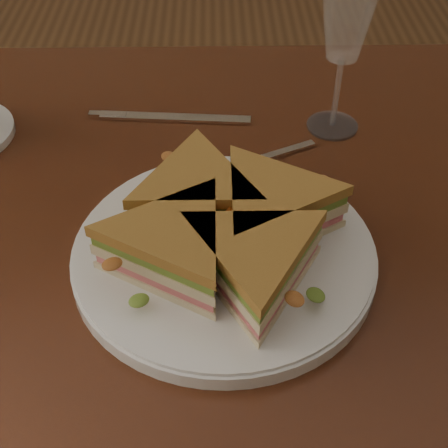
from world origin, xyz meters
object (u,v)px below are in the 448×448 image
(wine_glass, at_px, (347,20))
(plate, at_px, (224,254))
(sandwich_wedges, at_px, (224,228))
(spoon, at_px, (215,172))
(table, at_px, (179,279))
(knife, at_px, (164,118))

(wine_glass, bearing_deg, plate, -121.42)
(sandwich_wedges, relative_size, spoon, 1.81)
(sandwich_wedges, distance_m, spoon, 0.15)
(sandwich_wedges, relative_size, wine_glass, 1.52)
(plate, bearing_deg, wine_glass, 58.58)
(table, relative_size, sandwich_wedges, 3.89)
(wine_glass, bearing_deg, table, -138.82)
(wine_glass, bearing_deg, knife, 174.31)
(sandwich_wedges, distance_m, wine_glass, 0.30)
(table, bearing_deg, wine_glass, 41.18)
(sandwich_wedges, xyz_separation_m, wine_glass, (0.15, 0.24, 0.10))
(knife, bearing_deg, wine_glass, -0.89)
(table, distance_m, knife, 0.22)
(plate, xyz_separation_m, knife, (-0.07, 0.26, -0.01))
(plate, distance_m, sandwich_wedges, 0.04)
(plate, height_order, spoon, plate)
(knife, bearing_deg, plate, -69.15)
(spoon, bearing_deg, sandwich_wedges, -112.02)
(plate, bearing_deg, sandwich_wedges, 0.00)
(table, distance_m, spoon, 0.14)
(spoon, relative_size, wine_glass, 0.84)
(table, xyz_separation_m, sandwich_wedges, (0.05, -0.06, 0.14))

